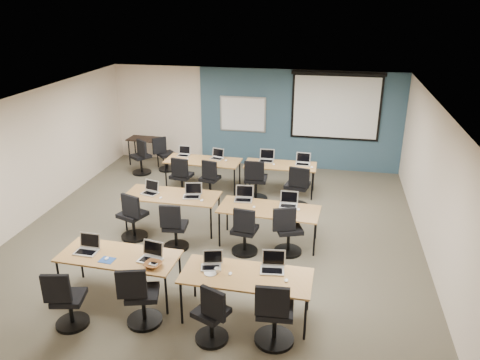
% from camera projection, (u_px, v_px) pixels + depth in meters
% --- Properties ---
extents(floor, '(8.00, 9.00, 0.02)m').
position_uv_depth(floor, '(215.00, 238.00, 9.33)').
color(floor, '#6B6354').
rests_on(floor, ground).
extents(ceiling, '(8.00, 9.00, 0.02)m').
position_uv_depth(ceiling, '(212.00, 105.00, 8.33)').
color(ceiling, white).
rests_on(ceiling, ground).
extents(wall_back, '(8.00, 0.04, 2.70)m').
position_uv_depth(wall_back, '(254.00, 118.00, 12.93)').
color(wall_back, beige).
rests_on(wall_back, ground).
extents(wall_front, '(8.00, 0.04, 2.70)m').
position_uv_depth(wall_front, '(105.00, 332.00, 4.73)').
color(wall_front, beige).
rests_on(wall_front, ground).
extents(wall_left, '(0.04, 9.00, 2.70)m').
position_uv_depth(wall_left, '(24.00, 161.00, 9.56)').
color(wall_left, beige).
rests_on(wall_left, ground).
extents(wall_right, '(0.04, 9.00, 2.70)m').
position_uv_depth(wall_right, '(437.00, 191.00, 8.11)').
color(wall_right, beige).
rests_on(wall_right, ground).
extents(blue_accent_panel, '(5.50, 0.04, 2.70)m').
position_uv_depth(blue_accent_panel, '(299.00, 120.00, 12.68)').
color(blue_accent_panel, '#3D5977').
rests_on(blue_accent_panel, wall_back).
extents(whiteboard, '(1.28, 0.03, 0.98)m').
position_uv_depth(whiteboard, '(243.00, 114.00, 12.88)').
color(whiteboard, '#B2B9BF').
rests_on(whiteboard, wall_back).
extents(projector_screen, '(2.40, 0.10, 1.82)m').
position_uv_depth(projector_screen, '(336.00, 103.00, 12.25)').
color(projector_screen, black).
rests_on(projector_screen, wall_back).
extents(training_table_front_left, '(1.88, 0.78, 0.73)m').
position_uv_depth(training_table_front_left, '(119.00, 258.00, 7.33)').
color(training_table_front_left, '#A97B4A').
rests_on(training_table_front_left, floor).
extents(training_table_front_right, '(1.91, 0.80, 0.73)m').
position_uv_depth(training_table_front_right, '(246.00, 278.00, 6.81)').
color(training_table_front_right, '#A47241').
rests_on(training_table_front_right, floor).
extents(training_table_mid_left, '(1.92, 0.80, 0.73)m').
position_uv_depth(training_table_mid_left, '(172.00, 197.00, 9.53)').
color(training_table_mid_left, brown).
rests_on(training_table_mid_left, floor).
extents(training_table_mid_right, '(1.92, 0.80, 0.73)m').
position_uv_depth(training_table_mid_right, '(269.00, 210.00, 8.92)').
color(training_table_mid_right, '#975F3B').
rests_on(training_table_mid_right, floor).
extents(training_table_back_left, '(1.84, 0.77, 0.73)m').
position_uv_depth(training_table_back_left, '(203.00, 162.00, 11.52)').
color(training_table_back_left, brown).
rests_on(training_table_back_left, floor).
extents(training_table_back_right, '(1.71, 0.71, 0.73)m').
position_uv_depth(training_table_back_right, '(280.00, 166.00, 11.23)').
color(training_table_back_right, '#9A6230').
rests_on(training_table_back_right, floor).
extents(laptop_0, '(0.35, 0.30, 0.27)m').
position_uv_depth(laptop_0, '(88.00, 247.00, 7.41)').
color(laptop_0, '#B3B3C0').
rests_on(laptop_0, training_table_front_left).
extents(mouse_0, '(0.07, 0.10, 0.03)m').
position_uv_depth(mouse_0, '(107.00, 258.00, 7.20)').
color(mouse_0, white).
rests_on(mouse_0, training_table_front_left).
extents(task_chair_0, '(0.48, 0.48, 0.97)m').
position_uv_depth(task_chair_0, '(67.00, 304.00, 6.71)').
color(task_chair_0, black).
rests_on(task_chair_0, floor).
extents(laptop_1, '(0.34, 0.29, 0.26)m').
position_uv_depth(laptop_1, '(151.00, 255.00, 7.18)').
color(laptop_1, silver).
rests_on(laptop_1, training_table_front_left).
extents(mouse_1, '(0.06, 0.09, 0.03)m').
position_uv_depth(mouse_1, '(150.00, 264.00, 7.06)').
color(mouse_1, white).
rests_on(mouse_1, training_table_front_left).
extents(task_chair_1, '(0.53, 0.52, 1.00)m').
position_uv_depth(task_chair_1, '(141.00, 300.00, 6.75)').
color(task_chair_1, black).
rests_on(task_chair_1, floor).
extents(laptop_2, '(0.30, 0.25, 0.23)m').
position_uv_depth(laptop_2, '(212.00, 263.00, 6.99)').
color(laptop_2, silver).
rests_on(laptop_2, training_table_front_right).
extents(mouse_2, '(0.07, 0.10, 0.03)m').
position_uv_depth(mouse_2, '(230.00, 274.00, 6.81)').
color(mouse_2, white).
rests_on(mouse_2, training_table_front_right).
extents(task_chair_2, '(0.50, 0.47, 0.96)m').
position_uv_depth(task_chair_2, '(212.00, 318.00, 6.41)').
color(task_chair_2, black).
rests_on(task_chair_2, floor).
extents(laptop_3, '(0.35, 0.30, 0.27)m').
position_uv_depth(laptop_3, '(273.00, 265.00, 6.92)').
color(laptop_3, '#A9A9A9').
rests_on(laptop_3, training_table_front_right).
extents(mouse_3, '(0.08, 0.10, 0.03)m').
position_uv_depth(mouse_3, '(286.00, 280.00, 6.65)').
color(mouse_3, white).
rests_on(mouse_3, training_table_front_right).
extents(task_chair_3, '(0.56, 0.56, 1.04)m').
position_uv_depth(task_chair_3, '(274.00, 318.00, 6.37)').
color(task_chair_3, black).
rests_on(task_chair_3, floor).
extents(laptop_4, '(0.33, 0.28, 0.25)m').
position_uv_depth(laptop_4, '(151.00, 190.00, 9.58)').
color(laptop_4, '#B3B3B5').
rests_on(laptop_4, training_table_mid_left).
extents(mouse_4, '(0.09, 0.11, 0.03)m').
position_uv_depth(mouse_4, '(161.00, 198.00, 9.35)').
color(mouse_4, white).
rests_on(mouse_4, training_table_mid_left).
extents(task_chair_4, '(0.55, 0.53, 1.01)m').
position_uv_depth(task_chair_4, '(133.00, 220.00, 9.16)').
color(task_chair_4, black).
rests_on(task_chair_4, floor).
extents(laptop_5, '(0.35, 0.29, 0.26)m').
position_uv_depth(laptop_5, '(192.00, 193.00, 9.42)').
color(laptop_5, '#A7A7AF').
rests_on(laptop_5, training_table_mid_left).
extents(mouse_5, '(0.09, 0.12, 0.04)m').
position_uv_depth(mouse_5, '(202.00, 200.00, 9.23)').
color(mouse_5, white).
rests_on(mouse_5, training_table_mid_left).
extents(task_chair_5, '(0.48, 0.48, 0.97)m').
position_uv_depth(task_chair_5, '(174.00, 230.00, 8.79)').
color(task_chair_5, black).
rests_on(task_chair_5, floor).
extents(laptop_6, '(0.35, 0.30, 0.27)m').
position_uv_depth(laptop_6, '(244.00, 196.00, 9.27)').
color(laptop_6, '#AEAFB8').
rests_on(laptop_6, training_table_mid_right).
extents(mouse_6, '(0.07, 0.10, 0.03)m').
position_uv_depth(mouse_6, '(254.00, 207.00, 8.94)').
color(mouse_6, white).
rests_on(mouse_6, training_table_mid_right).
extents(task_chair_6, '(0.49, 0.49, 0.98)m').
position_uv_depth(task_chair_6, '(244.00, 234.00, 8.63)').
color(task_chair_6, black).
rests_on(task_chair_6, floor).
extents(laptop_7, '(0.34, 0.29, 0.26)m').
position_uv_depth(laptop_7, '(289.00, 202.00, 9.02)').
color(laptop_7, '#B4B4B7').
rests_on(laptop_7, training_table_mid_right).
extents(mouse_7, '(0.08, 0.11, 0.04)m').
position_uv_depth(mouse_7, '(298.00, 209.00, 8.84)').
color(mouse_7, white).
rests_on(mouse_7, training_table_mid_right).
extents(task_chair_7, '(0.54, 0.52, 1.00)m').
position_uv_depth(task_chair_7, '(287.00, 234.00, 8.63)').
color(task_chair_7, black).
rests_on(task_chair_7, floor).
extents(laptop_8, '(0.30, 0.26, 0.23)m').
position_uv_depth(laptop_8, '(184.00, 153.00, 11.82)').
color(laptop_8, silver).
rests_on(laptop_8, training_table_back_left).
extents(mouse_8, '(0.08, 0.10, 0.03)m').
position_uv_depth(mouse_8, '(187.00, 159.00, 11.53)').
color(mouse_8, white).
rests_on(mouse_8, training_table_back_left).
extents(task_chair_8, '(0.52, 0.52, 1.00)m').
position_uv_depth(task_chair_8, '(181.00, 180.00, 11.15)').
color(task_chair_8, black).
rests_on(task_chair_8, floor).
extents(laptop_9, '(0.31, 0.26, 0.24)m').
position_uv_depth(laptop_9, '(217.00, 156.00, 11.60)').
color(laptop_9, silver).
rests_on(laptop_9, training_table_back_left).
extents(mouse_9, '(0.07, 0.11, 0.04)m').
position_uv_depth(mouse_9, '(226.00, 160.00, 11.45)').
color(mouse_9, white).
rests_on(mouse_9, training_table_back_left).
extents(task_chair_9, '(0.46, 0.46, 0.95)m').
position_uv_depth(task_chair_9, '(210.00, 181.00, 11.11)').
color(task_chair_9, black).
rests_on(task_chair_9, floor).
extents(laptop_10, '(0.36, 0.30, 0.27)m').
position_uv_depth(laptop_10, '(267.00, 158.00, 11.44)').
color(laptop_10, '#B8B8B9').
rests_on(laptop_10, training_table_back_right).
extents(mouse_10, '(0.07, 0.10, 0.03)m').
position_uv_depth(mouse_10, '(274.00, 164.00, 11.18)').
color(mouse_10, white).
rests_on(mouse_10, training_table_back_right).
extents(task_chair_10, '(0.56, 0.56, 1.03)m').
position_uv_depth(task_chair_10, '(255.00, 184.00, 10.88)').
color(task_chair_10, black).
rests_on(task_chair_10, floor).
extents(laptop_11, '(0.34, 0.29, 0.26)m').
position_uv_depth(laptop_11, '(303.00, 161.00, 11.22)').
color(laptop_11, '#B7B7B8').
rests_on(laptop_11, training_table_back_right).
extents(mouse_11, '(0.09, 0.12, 0.04)m').
position_uv_depth(mouse_11, '(312.00, 167.00, 11.00)').
color(mouse_11, white).
rests_on(mouse_11, training_table_back_right).
extents(task_chair_11, '(0.56, 0.56, 1.04)m').
position_uv_depth(task_chair_11, '(297.00, 191.00, 10.49)').
color(task_chair_11, black).
rests_on(task_chair_11, floor).
extents(blue_mousepad, '(0.24, 0.21, 0.01)m').
position_uv_depth(blue_mousepad, '(107.00, 260.00, 7.17)').
color(blue_mousepad, '#234791').
rests_on(blue_mousepad, training_table_front_left).
extents(snack_bowl, '(0.37, 0.37, 0.08)m').
position_uv_depth(snack_bowl, '(153.00, 264.00, 7.00)').
color(snack_bowl, brown).
rests_on(snack_bowl, training_table_front_left).
extents(snack_plate, '(0.22, 0.22, 0.01)m').
position_uv_depth(snack_plate, '(211.00, 273.00, 6.84)').
color(snack_plate, white).
rests_on(snack_plate, training_table_front_right).
extents(coffee_cup, '(0.09, 0.09, 0.07)m').
position_uv_depth(coffee_cup, '(217.00, 271.00, 6.82)').
color(coffee_cup, white).
rests_on(coffee_cup, snack_plate).
extents(utility_table, '(0.97, 0.54, 0.75)m').
position_uv_depth(utility_table, '(145.00, 141.00, 13.20)').
color(utility_table, black).
rests_on(utility_table, floor).
extents(spare_chair_a, '(0.56, 0.48, 0.96)m').
position_uv_depth(spare_chair_a, '(165.00, 157.00, 12.78)').
color(spare_chair_a, black).
rests_on(spare_chair_a, floor).
extents(spare_chair_b, '(0.58, 0.51, 0.99)m').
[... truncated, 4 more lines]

